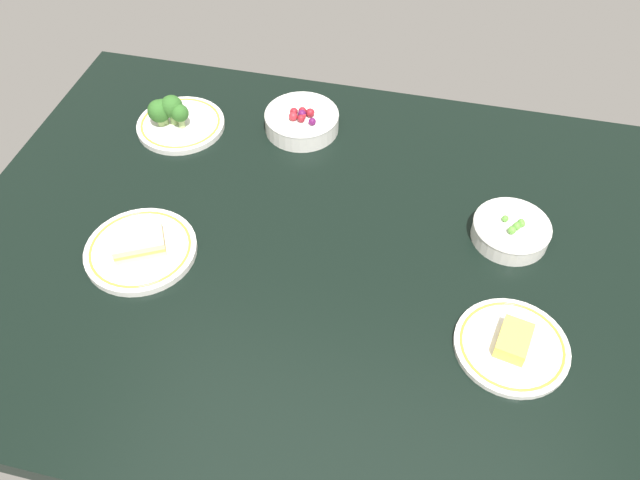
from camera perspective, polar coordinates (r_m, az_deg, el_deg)
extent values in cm
cube|color=black|center=(127.88, 0.00, -1.19)|extent=(143.53, 106.28, 4.00)
cylinder|color=white|center=(151.18, -1.60, 10.29)|extent=(16.81, 16.81, 4.13)
torus|color=white|center=(149.91, -1.62, 10.91)|extent=(16.94, 16.94, 0.80)
sphere|color=maroon|center=(149.28, -2.30, 11.15)|extent=(1.84, 1.84, 1.84)
sphere|color=#B2232D|center=(149.69, -1.53, 11.22)|extent=(1.53, 1.53, 1.53)
sphere|color=#B2232D|center=(148.38, -1.49, 10.80)|extent=(1.40, 1.40, 1.40)
sphere|color=#B2232D|center=(147.85, -2.36, 10.76)|extent=(1.99, 1.99, 1.99)
sphere|color=#59144C|center=(148.59, -1.59, 10.97)|extent=(1.85, 1.85, 1.85)
sphere|color=maroon|center=(149.38, -1.55, 11.21)|extent=(1.86, 1.86, 1.86)
sphere|color=maroon|center=(147.41, -1.66, 10.59)|extent=(1.72, 1.72, 1.72)
sphere|color=maroon|center=(148.77, -0.86, 11.07)|extent=(1.98, 1.98, 1.98)
sphere|color=#59144C|center=(146.52, -0.69, 10.32)|extent=(1.67, 1.67, 1.67)
cylinder|color=white|center=(131.94, 16.32, 0.72)|extent=(14.86, 14.86, 3.57)
torus|color=white|center=(130.68, 16.49, 1.24)|extent=(15.06, 15.06, 0.80)
sphere|color=#599E38|center=(128.63, 16.44, 0.83)|extent=(1.59, 1.59, 1.59)
sphere|color=#599E38|center=(130.61, 15.90, 1.82)|extent=(1.31, 1.31, 1.31)
sphere|color=#599E38|center=(129.93, 16.87, 1.24)|extent=(1.40, 1.40, 1.40)
sphere|color=#599E38|center=(130.57, 17.25, 1.36)|extent=(1.26, 1.26, 1.26)
sphere|color=#599E38|center=(129.65, 16.83, 1.15)|extent=(1.51, 1.51, 1.51)
sphere|color=#599E38|center=(130.80, 17.19, 1.51)|extent=(1.34, 1.34, 1.34)
cylinder|color=white|center=(116.90, 16.40, -8.92)|extent=(19.57, 19.57, 1.04)
torus|color=gold|center=(116.48, 16.45, -8.78)|extent=(17.73, 17.73, 0.50)
cube|color=#F2D14C|center=(115.36, 16.60, -8.40)|extent=(6.48, 8.35, 2.78)
cylinder|color=white|center=(129.49, -15.39, -0.88)|extent=(21.39, 21.39, 1.40)
torus|color=gold|center=(128.97, -15.45, -0.68)|extent=(19.32, 19.32, 0.50)
cube|color=beige|center=(128.54, -15.51, -0.51)|extent=(11.54, 10.33, 1.20)
cube|color=#E5B24C|center=(127.81, -15.60, -0.21)|extent=(11.54, 10.33, 0.80)
cube|color=beige|center=(127.09, -15.69, 0.09)|extent=(11.54, 10.33, 1.20)
cylinder|color=white|center=(155.78, -12.07, 9.81)|extent=(20.04, 20.04, 1.36)
torus|color=gold|center=(155.37, -12.11, 10.00)|extent=(18.13, 18.13, 0.50)
cylinder|color=#9EBC72|center=(155.25, -13.71, 10.06)|extent=(1.82, 1.82, 1.81)
sphere|color=#2D6023|center=(153.55, -13.90, 10.89)|extent=(5.19, 5.19, 5.19)
cylinder|color=#9EBC72|center=(155.11, -13.42, 10.27)|extent=(1.51, 1.51, 2.58)
sphere|color=#2D6023|center=(153.38, -13.61, 11.12)|extent=(4.32, 4.32, 4.32)
cylinder|color=#9EBC72|center=(153.32, -12.00, 10.00)|extent=(1.41, 1.41, 2.38)
sphere|color=#2D6023|center=(151.70, -12.17, 10.80)|extent=(4.02, 4.02, 4.02)
cylinder|color=#9EBC72|center=(154.72, -12.65, 10.36)|extent=(1.77, 1.77, 2.77)
sphere|color=#2D6023|center=(152.77, -12.85, 11.33)|extent=(5.06, 5.06, 5.06)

